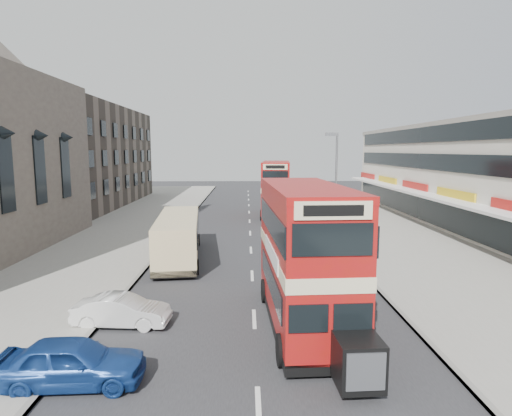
% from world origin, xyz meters
% --- Properties ---
extents(ground, '(160.00, 160.00, 0.00)m').
position_xyz_m(ground, '(0.00, 0.00, 0.00)').
color(ground, '#28282B').
rests_on(ground, ground).
extents(road_surface, '(12.00, 90.00, 0.01)m').
position_xyz_m(road_surface, '(0.00, 20.00, 0.01)').
color(road_surface, '#28282B').
rests_on(road_surface, ground).
extents(pavement_right, '(12.00, 90.00, 0.15)m').
position_xyz_m(pavement_right, '(12.00, 20.00, 0.07)').
color(pavement_right, gray).
rests_on(pavement_right, ground).
extents(pavement_left, '(12.00, 90.00, 0.15)m').
position_xyz_m(pavement_left, '(-12.00, 20.00, 0.07)').
color(pavement_left, gray).
rests_on(pavement_left, ground).
extents(kerb_left, '(0.20, 90.00, 0.16)m').
position_xyz_m(kerb_left, '(-6.10, 20.00, 0.07)').
color(kerb_left, gray).
rests_on(kerb_left, ground).
extents(kerb_right, '(0.20, 90.00, 0.16)m').
position_xyz_m(kerb_right, '(6.10, 20.00, 0.07)').
color(kerb_right, gray).
rests_on(kerb_right, ground).
extents(brick_terrace, '(14.00, 28.00, 12.00)m').
position_xyz_m(brick_terrace, '(-22.00, 38.00, 6.00)').
color(brick_terrace, '#66594C').
rests_on(brick_terrace, ground).
extents(commercial_row, '(9.90, 46.20, 9.30)m').
position_xyz_m(commercial_row, '(19.95, 22.00, 4.70)').
color(commercial_row, beige).
rests_on(commercial_row, ground).
extents(street_lamp, '(1.00, 0.20, 8.12)m').
position_xyz_m(street_lamp, '(6.52, 18.00, 4.78)').
color(street_lamp, slate).
rests_on(street_lamp, ground).
extents(bus_main, '(3.08, 9.72, 5.32)m').
position_xyz_m(bus_main, '(1.94, 1.32, 2.80)').
color(bus_main, black).
rests_on(bus_main, ground).
extents(bus_second, '(3.47, 10.09, 5.45)m').
position_xyz_m(bus_second, '(2.78, 29.36, 2.87)').
color(bus_second, black).
rests_on(bus_second, ground).
extents(coach, '(3.38, 9.78, 2.54)m').
position_xyz_m(coach, '(-4.57, 11.75, 1.50)').
color(coach, black).
rests_on(coach, ground).
extents(car_left_near, '(4.23, 1.85, 1.42)m').
position_xyz_m(car_left_near, '(-5.37, -2.77, 0.71)').
color(car_left_near, navy).
rests_on(car_left_near, ground).
extents(car_left_front, '(3.78, 1.56, 1.22)m').
position_xyz_m(car_left_front, '(-5.17, 1.46, 0.61)').
color(car_left_front, silver).
rests_on(car_left_front, ground).
extents(car_right_a, '(5.46, 2.79, 1.52)m').
position_xyz_m(car_right_a, '(5.07, 18.00, 0.76)').
color(car_right_a, maroon).
rests_on(car_right_a, ground).
extents(car_right_b, '(4.70, 2.40, 1.27)m').
position_xyz_m(car_right_b, '(4.85, 21.01, 0.64)').
color(car_right_b, '#B97C12').
rests_on(car_right_b, ground).
extents(car_right_c, '(3.61, 1.73, 1.19)m').
position_xyz_m(car_right_c, '(4.87, 29.52, 0.59)').
color(car_right_c, '#5D82BA').
rests_on(car_right_c, ground).
extents(pedestrian_near, '(0.83, 0.73, 1.89)m').
position_xyz_m(pedestrian_near, '(7.73, 12.25, 1.09)').
color(pedestrian_near, gray).
rests_on(pedestrian_near, pavement_right).
extents(cyclist, '(0.70, 1.87, 2.22)m').
position_xyz_m(cyclist, '(4.18, 18.87, 0.75)').
color(cyclist, gray).
rests_on(cyclist, ground).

